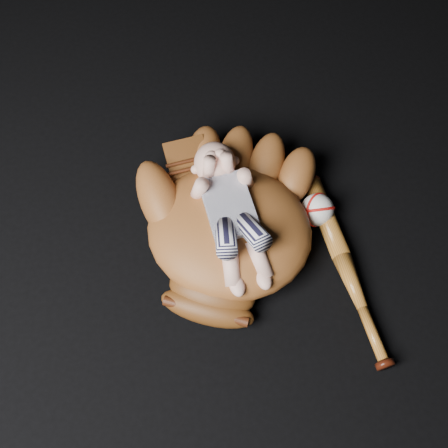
{
  "coord_description": "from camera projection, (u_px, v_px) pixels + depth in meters",
  "views": [
    {
      "loc": [
        -0.06,
        -0.47,
        1.18
      ],
      "look_at": [
        0.02,
        0.14,
        0.09
      ],
      "focal_mm": 45.0,
      "sensor_mm": 36.0,
      "label": 1
    }
  ],
  "objects": [
    {
      "name": "newborn_baby",
      "position": [
        233.0,
        216.0,
        1.2
      ],
      "size": [
        0.21,
        0.38,
        0.15
      ],
      "primitive_type": null,
      "rotation": [
        0.0,
        0.0,
        0.13
      ],
      "color": "#E3A792",
      "rests_on": "baseball_glove"
    },
    {
      "name": "baseball_glove",
      "position": [
        230.0,
        226.0,
        1.25
      ],
      "size": [
        0.63,
        0.67,
        0.17
      ],
      "primitive_type": null,
      "rotation": [
        0.0,
        0.0,
        -0.41
      ],
      "color": "brown",
      "rests_on": "ground"
    },
    {
      "name": "baseball",
      "position": [
        317.0,
        210.0,
        1.32
      ],
      "size": [
        0.1,
        0.1,
        0.08
      ],
      "primitive_type": "sphere",
      "rotation": [
        0.0,
        0.0,
        0.36
      ],
      "color": "white",
      "rests_on": "ground"
    },
    {
      "name": "baseball_bat",
      "position": [
        346.0,
        267.0,
        1.27
      ],
      "size": [
        0.1,
        0.48,
        0.04
      ],
      "primitive_type": null,
      "rotation": [
        0.0,
        0.0,
        0.12
      ],
      "color": "#9B5B1E",
      "rests_on": "ground"
    }
  ]
}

